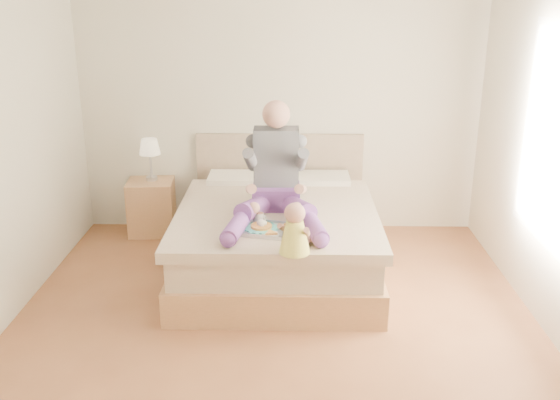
{
  "coord_description": "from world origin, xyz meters",
  "views": [
    {
      "loc": [
        0.12,
        -4.09,
        2.41
      ],
      "look_at": [
        0.03,
        0.64,
        0.79
      ],
      "focal_mm": 40.0,
      "sensor_mm": 36.0,
      "label": 1
    }
  ],
  "objects_px": {
    "adult": "(276,181)",
    "baby": "(295,232)",
    "bed": "(277,233)",
    "nightstand": "(152,207)",
    "tray": "(272,228)"
  },
  "relations": [
    {
      "from": "bed",
      "to": "baby",
      "type": "height_order",
      "value": "bed"
    },
    {
      "from": "nightstand",
      "to": "adult",
      "type": "distance_m",
      "value": 1.78
    },
    {
      "from": "bed",
      "to": "nightstand",
      "type": "bearing_deg",
      "value": 148.63
    },
    {
      "from": "bed",
      "to": "adult",
      "type": "height_order",
      "value": "adult"
    },
    {
      "from": "adult",
      "to": "tray",
      "type": "distance_m",
      "value": 0.5
    },
    {
      "from": "bed",
      "to": "baby",
      "type": "relative_size",
      "value": 5.85
    },
    {
      "from": "tray",
      "to": "nightstand",
      "type": "bearing_deg",
      "value": 144.51
    },
    {
      "from": "nightstand",
      "to": "adult",
      "type": "bearing_deg",
      "value": -43.34
    },
    {
      "from": "baby",
      "to": "bed",
      "type": "bearing_deg",
      "value": 119.41
    },
    {
      "from": "tray",
      "to": "baby",
      "type": "xyz_separation_m",
      "value": [
        0.18,
        -0.39,
        0.12
      ]
    },
    {
      "from": "adult",
      "to": "tray",
      "type": "height_order",
      "value": "adult"
    },
    {
      "from": "nightstand",
      "to": "tray",
      "type": "xyz_separation_m",
      "value": [
        1.28,
        -1.47,
        0.36
      ]
    },
    {
      "from": "adult",
      "to": "baby",
      "type": "bearing_deg",
      "value": -79.83
    },
    {
      "from": "nightstand",
      "to": "baby",
      "type": "height_order",
      "value": "baby"
    },
    {
      "from": "bed",
      "to": "baby",
      "type": "distance_m",
      "value": 1.17
    }
  ]
}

